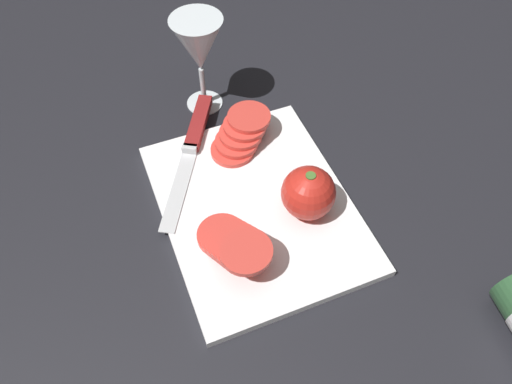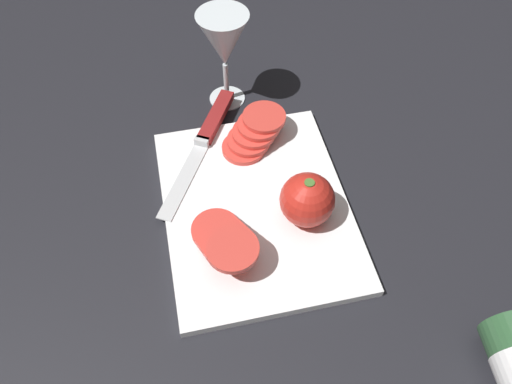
{
  "view_description": "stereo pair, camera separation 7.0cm",
  "coord_description": "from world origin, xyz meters",
  "px_view_note": "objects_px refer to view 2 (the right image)",
  "views": [
    {
      "loc": [
        0.47,
        -0.13,
        0.61
      ],
      "look_at": [
        0.07,
        0.03,
        0.04
      ],
      "focal_mm": 35.0,
      "sensor_mm": 36.0,
      "label": 1
    },
    {
      "loc": [
        0.49,
        -0.06,
        0.61
      ],
      "look_at": [
        0.07,
        0.03,
        0.04
      ],
      "focal_mm": 35.0,
      "sensor_mm": 36.0,
      "label": 2
    }
  ],
  "objects_px": {
    "whole_tomato": "(307,200)",
    "tomato_slice_stack_far": "(224,239)",
    "wine_glass": "(224,43)",
    "knife": "(210,127)",
    "tomato_slice_stack_near": "(254,133)"
  },
  "relations": [
    {
      "from": "whole_tomato",
      "to": "tomato_slice_stack_far",
      "type": "bearing_deg",
      "value": -76.93
    },
    {
      "from": "whole_tomato",
      "to": "wine_glass",
      "type": "bearing_deg",
      "value": -167.26
    },
    {
      "from": "tomato_slice_stack_far",
      "to": "wine_glass",
      "type": "bearing_deg",
      "value": 169.15
    },
    {
      "from": "wine_glass",
      "to": "whole_tomato",
      "type": "distance_m",
      "value": 0.29
    },
    {
      "from": "wine_glass",
      "to": "knife",
      "type": "height_order",
      "value": "wine_glass"
    },
    {
      "from": "wine_glass",
      "to": "tomato_slice_stack_near",
      "type": "bearing_deg",
      "value": 10.17
    },
    {
      "from": "knife",
      "to": "tomato_slice_stack_far",
      "type": "xyz_separation_m",
      "value": [
        0.23,
        -0.02,
        0.02
      ]
    },
    {
      "from": "wine_glass",
      "to": "tomato_slice_stack_far",
      "type": "height_order",
      "value": "wine_glass"
    },
    {
      "from": "wine_glass",
      "to": "knife",
      "type": "distance_m",
      "value": 0.13
    },
    {
      "from": "knife",
      "to": "tomato_slice_stack_near",
      "type": "distance_m",
      "value": 0.08
    },
    {
      "from": "wine_glass",
      "to": "tomato_slice_stack_far",
      "type": "relative_size",
      "value": 1.32
    },
    {
      "from": "knife",
      "to": "tomato_slice_stack_near",
      "type": "bearing_deg",
      "value": 88.6
    },
    {
      "from": "knife",
      "to": "whole_tomato",
      "type": "bearing_deg",
      "value": 58.32
    },
    {
      "from": "whole_tomato",
      "to": "knife",
      "type": "height_order",
      "value": "whole_tomato"
    },
    {
      "from": "whole_tomato",
      "to": "knife",
      "type": "xyz_separation_m",
      "value": [
        -0.2,
        -0.11,
        -0.03
      ]
    }
  ]
}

